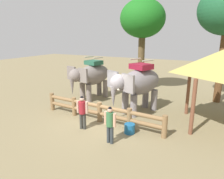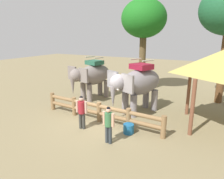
{
  "view_description": "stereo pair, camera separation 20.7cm",
  "coord_description": "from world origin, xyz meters",
  "px_view_note": "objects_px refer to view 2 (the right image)",
  "views": [
    {
      "loc": [
        5.1,
        -8.47,
        4.42
      ],
      "look_at": [
        0.0,
        1.66,
        1.4
      ],
      "focal_mm": 33.05,
      "sensor_mm": 36.0,
      "label": 1
    },
    {
      "loc": [
        5.28,
        -8.37,
        4.42
      ],
      "look_at": [
        0.0,
        1.66,
        1.4
      ],
      "focal_mm": 33.05,
      "sensor_mm": 36.0,
      "label": 2
    }
  ],
  "objects_px": {
    "tourist_woman_in_black": "(108,122)",
    "tree_back_center": "(144,20)",
    "elephant_near_left": "(92,76)",
    "elephant_center": "(138,84)",
    "log_fence": "(99,111)",
    "tourist_man_in_blue": "(82,110)",
    "feed_bucket": "(129,129)"
  },
  "relations": [
    {
      "from": "elephant_center",
      "to": "tourist_woman_in_black",
      "type": "distance_m",
      "value": 3.95
    },
    {
      "from": "tree_back_center",
      "to": "feed_bucket",
      "type": "xyz_separation_m",
      "value": [
        2.0,
        -7.22,
        -5.26
      ]
    },
    {
      "from": "tree_back_center",
      "to": "feed_bucket",
      "type": "height_order",
      "value": "tree_back_center"
    },
    {
      "from": "elephant_near_left",
      "to": "tourist_woman_in_black",
      "type": "bearing_deg",
      "value": -51.1
    },
    {
      "from": "tourist_man_in_blue",
      "to": "elephant_near_left",
      "type": "bearing_deg",
      "value": 116.87
    },
    {
      "from": "elephant_near_left",
      "to": "tourist_man_in_blue",
      "type": "height_order",
      "value": "elephant_near_left"
    },
    {
      "from": "feed_bucket",
      "to": "tourist_woman_in_black",
      "type": "bearing_deg",
      "value": -108.11
    },
    {
      "from": "log_fence",
      "to": "elephant_center",
      "type": "bearing_deg",
      "value": 58.92
    },
    {
      "from": "tree_back_center",
      "to": "feed_bucket",
      "type": "distance_m",
      "value": 9.15
    },
    {
      "from": "log_fence",
      "to": "tourist_woman_in_black",
      "type": "bearing_deg",
      "value": -48.87
    },
    {
      "from": "elephant_near_left",
      "to": "feed_bucket",
      "type": "relative_size",
      "value": 7.17
    },
    {
      "from": "elephant_center",
      "to": "tourist_man_in_blue",
      "type": "distance_m",
      "value": 3.69
    },
    {
      "from": "tourist_woman_in_black",
      "to": "tourist_man_in_blue",
      "type": "height_order",
      "value": "tourist_man_in_blue"
    },
    {
      "from": "elephant_near_left",
      "to": "tourist_man_in_blue",
      "type": "xyz_separation_m",
      "value": [
        2.19,
        -4.32,
        -0.71
      ]
    },
    {
      "from": "log_fence",
      "to": "elephant_near_left",
      "type": "distance_m",
      "value": 4.19
    },
    {
      "from": "elephant_center",
      "to": "tourist_man_in_blue",
      "type": "relative_size",
      "value": 2.22
    },
    {
      "from": "feed_bucket",
      "to": "tree_back_center",
      "type": "bearing_deg",
      "value": 105.52
    },
    {
      "from": "log_fence",
      "to": "elephant_near_left",
      "type": "relative_size",
      "value": 2.0
    },
    {
      "from": "elephant_near_left",
      "to": "tourist_woman_in_black",
      "type": "xyz_separation_m",
      "value": [
        3.98,
        -4.93,
        -0.73
      ]
    },
    {
      "from": "log_fence",
      "to": "tourist_man_in_blue",
      "type": "relative_size",
      "value": 4.29
    },
    {
      "from": "tourist_woman_in_black",
      "to": "tree_back_center",
      "type": "distance_m",
      "value": 9.7
    },
    {
      "from": "feed_bucket",
      "to": "elephant_center",
      "type": "bearing_deg",
      "value": 102.98
    },
    {
      "from": "tourist_man_in_blue",
      "to": "feed_bucket",
      "type": "xyz_separation_m",
      "value": [
        2.18,
        0.59,
        -0.73
      ]
    },
    {
      "from": "elephant_near_left",
      "to": "elephant_center",
      "type": "distance_m",
      "value": 3.92
    },
    {
      "from": "tourist_man_in_blue",
      "to": "feed_bucket",
      "type": "height_order",
      "value": "tourist_man_in_blue"
    },
    {
      "from": "elephant_near_left",
      "to": "elephant_center",
      "type": "height_order",
      "value": "elephant_center"
    },
    {
      "from": "elephant_near_left",
      "to": "feed_bucket",
      "type": "xyz_separation_m",
      "value": [
        4.37,
        -3.73,
        -1.44
      ]
    },
    {
      "from": "elephant_near_left",
      "to": "tree_back_center",
      "type": "height_order",
      "value": "tree_back_center"
    },
    {
      "from": "elephant_near_left",
      "to": "tourist_man_in_blue",
      "type": "distance_m",
      "value": 4.9
    },
    {
      "from": "elephant_near_left",
      "to": "tree_back_center",
      "type": "relative_size",
      "value": 0.5
    },
    {
      "from": "tree_back_center",
      "to": "feed_bucket",
      "type": "bearing_deg",
      "value": -74.48
    },
    {
      "from": "tourist_woman_in_black",
      "to": "tree_back_center",
      "type": "xyz_separation_m",
      "value": [
        -1.61,
        8.42,
        4.55
      ]
    }
  ]
}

